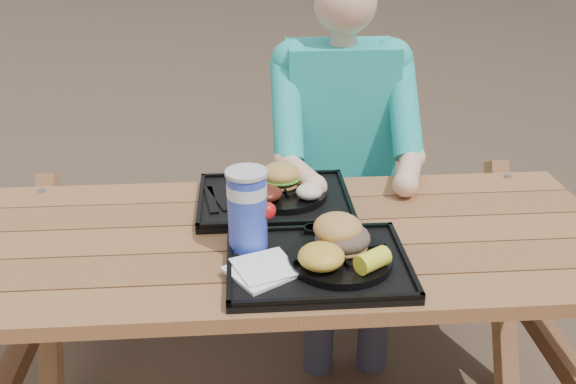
{
  "coord_description": "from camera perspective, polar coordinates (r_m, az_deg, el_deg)",
  "views": [
    {
      "loc": [
        -0.11,
        -1.53,
        1.61
      ],
      "look_at": [
        0.0,
        0.0,
        0.88
      ],
      "focal_mm": 40.0,
      "sensor_mm": 36.0,
      "label": 1
    }
  ],
  "objects": [
    {
      "name": "picnic_table",
      "position": [
        1.97,
        -0.0,
        -13.39
      ],
      "size": [
        1.8,
        1.49,
        0.75
      ],
      "primitive_type": null,
      "color": "#999999",
      "rests_on": "ground"
    },
    {
      "name": "tray_near",
      "position": [
        1.61,
        2.66,
        -6.52
      ],
      "size": [
        0.45,
        0.35,
        0.02
      ],
      "primitive_type": "cube",
      "color": "black",
      "rests_on": "picnic_table"
    },
    {
      "name": "tray_far",
      "position": [
        1.93,
        -1.25,
        -0.79
      ],
      "size": [
        0.45,
        0.35,
        0.02
      ],
      "primitive_type": "cube",
      "color": "black",
      "rests_on": "picnic_table"
    },
    {
      "name": "plate_near",
      "position": [
        1.6,
        4.66,
        -5.92
      ],
      "size": [
        0.26,
        0.26,
        0.02
      ],
      "primitive_type": "cylinder",
      "color": "black",
      "rests_on": "tray_near"
    },
    {
      "name": "plate_far",
      "position": [
        1.93,
        -0.38,
        -0.09
      ],
      "size": [
        0.26,
        0.26,
        0.02
      ],
      "primitive_type": "cylinder",
      "color": "black",
      "rests_on": "tray_far"
    },
    {
      "name": "napkin_stack",
      "position": [
        1.55,
        -2.42,
        -6.97
      ],
      "size": [
        0.2,
        0.2,
        0.02
      ],
      "primitive_type": "cube",
      "rotation": [
        0.0,
        0.0,
        0.57
      ],
      "color": "white",
      "rests_on": "tray_near"
    },
    {
      "name": "soda_cup",
      "position": [
        1.62,
        -3.63,
        -1.73
      ],
      "size": [
        0.1,
        0.1,
        0.2
      ],
      "primitive_type": "cylinder",
      "color": "#1934C1",
      "rests_on": "tray_near"
    },
    {
      "name": "condiment_bbq",
      "position": [
        1.71,
        2.18,
        -3.53
      ],
      "size": [
        0.05,
        0.05,
        0.03
      ],
      "primitive_type": "cylinder",
      "color": "#340D05",
      "rests_on": "tray_near"
    },
    {
      "name": "condiment_mustard",
      "position": [
        1.7,
        3.92,
        -3.61
      ],
      "size": [
        0.05,
        0.05,
        0.03
      ],
      "primitive_type": "cylinder",
      "color": "gold",
      "rests_on": "tray_near"
    },
    {
      "name": "sandwich",
      "position": [
        1.6,
        4.92,
        -2.84
      ],
      "size": [
        0.13,
        0.13,
        0.13
      ],
      "primitive_type": null,
      "color": "#C98B47",
      "rests_on": "plate_near"
    },
    {
      "name": "mac_cheese",
      "position": [
        1.53,
        2.97,
        -5.75
      ],
      "size": [
        0.11,
        0.11,
        0.06
      ],
      "primitive_type": "ellipsoid",
      "color": "gold",
      "rests_on": "plate_near"
    },
    {
      "name": "corn_cob",
      "position": [
        1.54,
        7.52,
        -6.03
      ],
      "size": [
        0.11,
        0.11,
        0.05
      ],
      "primitive_type": null,
      "rotation": [
        0.0,
        0.0,
        0.6
      ],
      "color": "#FFFB35",
      "rests_on": "plate_near"
    },
    {
      "name": "cutlery_far",
      "position": [
        1.92,
        -6.1,
        -0.53
      ],
      "size": [
        0.09,
        0.18,
        0.01
      ],
      "primitive_type": "cube",
      "rotation": [
        0.0,
        0.0,
        0.32
      ],
      "color": "black",
      "rests_on": "tray_far"
    },
    {
      "name": "burger",
      "position": [
        1.94,
        -0.69,
        2.08
      ],
      "size": [
        0.12,
        0.12,
        0.11
      ],
      "primitive_type": null,
      "color": "#C49245",
      "rests_on": "plate_far"
    },
    {
      "name": "baked_beans",
      "position": [
        1.85,
        -1.98,
        -0.13
      ],
      "size": [
        0.1,
        0.1,
        0.04
      ],
      "primitive_type": "ellipsoid",
      "color": "#521B10",
      "rests_on": "plate_far"
    },
    {
      "name": "potato_salad",
      "position": [
        1.86,
        1.9,
        0.04
      ],
      "size": [
        0.08,
        0.08,
        0.04
      ],
      "primitive_type": "ellipsoid",
      "color": "white",
      "rests_on": "plate_far"
    },
    {
      "name": "diner",
      "position": [
        2.39,
        4.5,
        1.4
      ],
      "size": [
        0.48,
        0.84,
        1.28
      ],
      "primitive_type": null,
      "color": "teal",
      "rests_on": "ground"
    }
  ]
}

